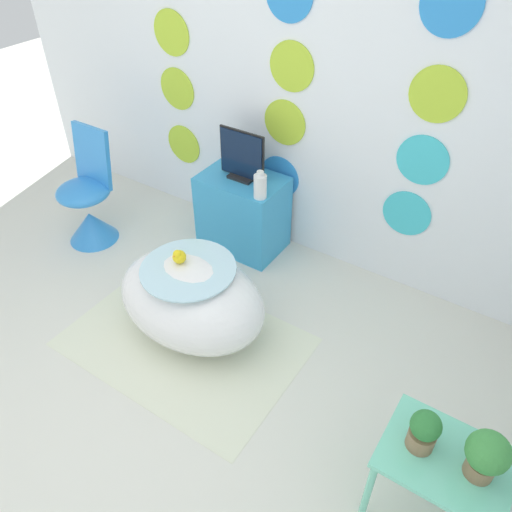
{
  "coord_description": "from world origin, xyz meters",
  "views": [
    {
      "loc": [
        1.52,
        -0.59,
        2.32
      ],
      "look_at": [
        0.47,
        1.01,
        0.77
      ],
      "focal_mm": 35.0,
      "sensor_mm": 36.0,
      "label": 1
    }
  ],
  "objects": [
    {
      "name": "tv",
      "position": [
        -0.21,
        1.87,
        0.73
      ],
      "size": [
        0.35,
        0.12,
        0.35
      ],
      "color": "black",
      "rests_on": "tv_cabinet"
    },
    {
      "name": "potted_plant_right",
      "position": [
        1.71,
        0.69,
        0.59
      ],
      "size": [
        0.16,
        0.16,
        0.23
      ],
      "color": "#8C6B4C",
      "rests_on": "side_table"
    },
    {
      "name": "vase",
      "position": [
        0.03,
        1.73,
        0.66
      ],
      "size": [
        0.08,
        0.08,
        0.19
      ],
      "color": "white",
      "rests_on": "tv_cabinet"
    },
    {
      "name": "potted_plant_left",
      "position": [
        1.48,
        0.68,
        0.56
      ],
      "size": [
        0.12,
        0.12,
        0.2
      ],
      "color": "#8C6B4C",
      "rests_on": "side_table"
    },
    {
      "name": "wall_back_dotted",
      "position": [
        -0.0,
        2.12,
        1.3
      ],
      "size": [
        4.83,
        0.05,
        2.6
      ],
      "color": "white",
      "rests_on": "ground_plane"
    },
    {
      "name": "chair",
      "position": [
        -1.21,
        1.31,
        0.27
      ],
      "size": [
        0.39,
        0.39,
        0.86
      ],
      "color": "#338CE0",
      "rests_on": "ground_plane"
    },
    {
      "name": "rubber_duck",
      "position": [
        -0.02,
        0.98,
        0.56
      ],
      "size": [
        0.08,
        0.09,
        0.09
      ],
      "color": "yellow",
      "rests_on": "bathtub"
    },
    {
      "name": "ground_plane",
      "position": [
        0.0,
        0.0,
        0.0
      ],
      "size": [
        12.0,
        12.0,
        0.0
      ],
      "primitive_type": "plane",
      "color": "silver"
    },
    {
      "name": "rug",
      "position": [
        0.05,
        0.86,
        0.0
      ],
      "size": [
        1.38,
        0.96,
        0.01
      ],
      "color": "silver",
      "rests_on": "ground_plane"
    },
    {
      "name": "side_table",
      "position": [
        1.59,
        0.68,
        0.38
      ],
      "size": [
        0.51,
        0.39,
        0.46
      ],
      "color": "#72D8B7",
      "rests_on": "ground_plane"
    },
    {
      "name": "tv_cabinet",
      "position": [
        -0.21,
        1.87,
        0.29
      ],
      "size": [
        0.59,
        0.4,
        0.57
      ],
      "color": "#389ED6",
      "rests_on": "ground_plane"
    },
    {
      "name": "bathtub",
      "position": [
        0.03,
        0.98,
        0.26
      ],
      "size": [
        0.94,
        0.67,
        0.52
      ],
      "color": "white",
      "rests_on": "ground_plane"
    }
  ]
}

